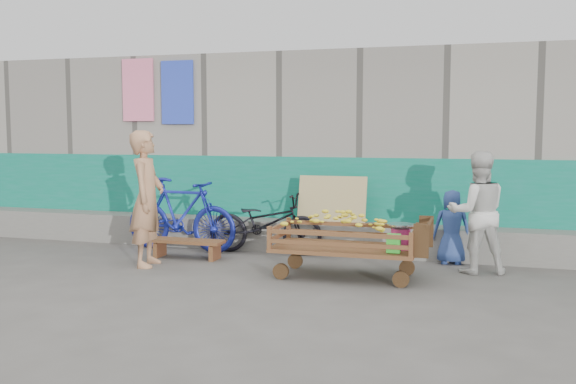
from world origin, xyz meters
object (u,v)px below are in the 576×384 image
(woman, at_px, (477,212))
(child, at_px, (452,227))
(vendor_man, at_px, (147,199))
(bicycle_blue, at_px, (181,215))
(bench, at_px, (187,245))
(bicycle_dark, at_px, (265,223))
(banana_cart, at_px, (342,233))

(woman, xyz_separation_m, child, (-0.33, 0.47, -0.27))
(vendor_man, relative_size, bicycle_blue, 0.99)
(bench, bearing_deg, bicycle_dark, 34.83)
(woman, distance_m, bicycle_dark, 3.03)
(banana_cart, relative_size, vendor_man, 1.06)
(vendor_man, relative_size, child, 1.79)
(bicycle_dark, bearing_deg, child, -92.14)
(bench, xyz_separation_m, bicycle_blue, (-0.33, 0.49, 0.35))
(banana_cart, relative_size, child, 1.89)
(bench, relative_size, child, 1.06)
(bench, bearing_deg, child, 10.81)
(woman, bearing_deg, bicycle_dark, -22.68)
(bench, height_order, bicycle_blue, bicycle_blue)
(bench, bearing_deg, vendor_man, -115.35)
(woman, bearing_deg, bicycle_blue, -17.90)
(bicycle_blue, bearing_deg, banana_cart, -105.88)
(vendor_man, xyz_separation_m, bicycle_dark, (1.23, 1.25, -0.45))
(bench, bearing_deg, banana_cart, -12.52)
(vendor_man, relative_size, bicycle_dark, 1.06)
(banana_cart, xyz_separation_m, bicycle_dark, (-1.40, 1.18, -0.10))
(vendor_man, distance_m, bicycle_dark, 1.81)
(banana_cart, distance_m, bicycle_dark, 1.83)
(bicycle_blue, bearing_deg, bicycle_dark, -77.61)
(bicycle_dark, xyz_separation_m, bicycle_blue, (-1.27, -0.17, 0.10))
(banana_cart, xyz_separation_m, child, (1.25, 1.21, -0.05))
(child, bearing_deg, vendor_man, 11.43)
(vendor_man, height_order, bicycle_blue, vendor_man)
(banana_cart, height_order, woman, woman)
(child, bearing_deg, bicycle_blue, -3.94)
(bench, height_order, bicycle_dark, bicycle_dark)
(bicycle_dark, bearing_deg, vendor_man, 132.82)
(vendor_man, height_order, woman, vendor_man)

